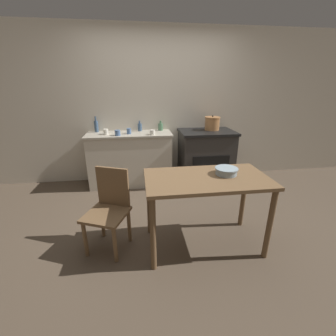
{
  "coord_description": "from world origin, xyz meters",
  "views": [
    {
      "loc": [
        -0.39,
        -2.42,
        1.66
      ],
      "look_at": [
        0.0,
        0.43,
        0.58
      ],
      "focal_mm": 24.0,
      "sensor_mm": 36.0,
      "label": 1
    }
  ],
  "objects_px": {
    "work_table": "(206,188)",
    "cup_mid_right": "(118,133)",
    "cup_center": "(152,132)",
    "cup_center_left": "(129,131)",
    "stock_pot": "(212,123)",
    "bottle_left": "(96,126)",
    "stove": "(205,157)",
    "bottle_mid_left": "(140,127)",
    "cup_center_right": "(106,132)",
    "mixing_bowl_large": "(226,171)",
    "flour_sack": "(211,184)",
    "chair": "(109,207)",
    "bottle_far_left": "(161,127)"
  },
  "relations": [
    {
      "from": "mixing_bowl_large",
      "to": "cup_mid_right",
      "type": "relative_size",
      "value": 2.7
    },
    {
      "from": "cup_center_left",
      "to": "cup_center_right",
      "type": "bearing_deg",
      "value": 179.62
    },
    {
      "from": "chair",
      "to": "cup_center",
      "type": "height_order",
      "value": "cup_center"
    },
    {
      "from": "stock_pot",
      "to": "bottle_left",
      "type": "relative_size",
      "value": 0.99
    },
    {
      "from": "cup_mid_right",
      "to": "stove",
      "type": "bearing_deg",
      "value": 3.15
    },
    {
      "from": "chair",
      "to": "bottle_left",
      "type": "height_order",
      "value": "bottle_left"
    },
    {
      "from": "bottle_far_left",
      "to": "chair",
      "type": "bearing_deg",
      "value": -112.27
    },
    {
      "from": "cup_center_left",
      "to": "cup_center",
      "type": "height_order",
      "value": "cup_center_left"
    },
    {
      "from": "mixing_bowl_large",
      "to": "bottle_mid_left",
      "type": "distance_m",
      "value": 2.05
    },
    {
      "from": "work_table",
      "to": "stock_pot",
      "type": "distance_m",
      "value": 1.87
    },
    {
      "from": "work_table",
      "to": "chair",
      "type": "xyz_separation_m",
      "value": [
        -0.99,
        0.13,
        -0.22
      ]
    },
    {
      "from": "stock_pot",
      "to": "cup_center_left",
      "type": "distance_m",
      "value": 1.41
    },
    {
      "from": "stock_pot",
      "to": "bottle_left",
      "type": "height_order",
      "value": "stock_pot"
    },
    {
      "from": "work_table",
      "to": "bottle_mid_left",
      "type": "bearing_deg",
      "value": 107.9
    },
    {
      "from": "chair",
      "to": "bottle_far_left",
      "type": "xyz_separation_m",
      "value": [
        0.73,
        1.79,
        0.51
      ]
    },
    {
      "from": "stock_pot",
      "to": "cup_center",
      "type": "bearing_deg",
      "value": -170.99
    },
    {
      "from": "work_table",
      "to": "flour_sack",
      "type": "relative_size",
      "value": 3.75
    },
    {
      "from": "cup_center_right",
      "to": "cup_center_left",
      "type": "bearing_deg",
      "value": -0.38
    },
    {
      "from": "mixing_bowl_large",
      "to": "bottle_far_left",
      "type": "height_order",
      "value": "bottle_far_left"
    },
    {
      "from": "flour_sack",
      "to": "bottle_mid_left",
      "type": "height_order",
      "value": "bottle_mid_left"
    },
    {
      "from": "work_table",
      "to": "cup_center_left",
      "type": "relative_size",
      "value": 13.69
    },
    {
      "from": "chair",
      "to": "flour_sack",
      "type": "bearing_deg",
      "value": 58.33
    },
    {
      "from": "flour_sack",
      "to": "cup_center",
      "type": "height_order",
      "value": "cup_center"
    },
    {
      "from": "stock_pot",
      "to": "cup_center_left",
      "type": "xyz_separation_m",
      "value": [
        -1.41,
        -0.04,
        -0.09
      ]
    },
    {
      "from": "flour_sack",
      "to": "cup_center_right",
      "type": "distance_m",
      "value": 1.88
    },
    {
      "from": "mixing_bowl_large",
      "to": "bottle_left",
      "type": "relative_size",
      "value": 0.89
    },
    {
      "from": "work_table",
      "to": "cup_mid_right",
      "type": "relative_size",
      "value": 14.24
    },
    {
      "from": "stove",
      "to": "mixing_bowl_large",
      "type": "relative_size",
      "value": 3.96
    },
    {
      "from": "bottle_mid_left",
      "to": "flour_sack",
      "type": "bearing_deg",
      "value": -34.3
    },
    {
      "from": "stove",
      "to": "mixing_bowl_large",
      "type": "xyz_separation_m",
      "value": [
        -0.29,
        -1.63,
        0.38
      ]
    },
    {
      "from": "flour_sack",
      "to": "chair",
      "type": "bearing_deg",
      "value": -144.39
    },
    {
      "from": "cup_center",
      "to": "cup_center_left",
      "type": "bearing_deg",
      "value": 161.39
    },
    {
      "from": "mixing_bowl_large",
      "to": "cup_center_left",
      "type": "relative_size",
      "value": 2.59
    },
    {
      "from": "work_table",
      "to": "cup_mid_right",
      "type": "xyz_separation_m",
      "value": [
        -0.97,
        1.59,
        0.26
      ]
    },
    {
      "from": "stock_pot",
      "to": "bottle_mid_left",
      "type": "distance_m",
      "value": 1.24
    },
    {
      "from": "work_table",
      "to": "cup_center_right",
      "type": "distance_m",
      "value": 2.08
    },
    {
      "from": "work_table",
      "to": "cup_center_right",
      "type": "bearing_deg",
      "value": 124.41
    },
    {
      "from": "flour_sack",
      "to": "cup_center",
      "type": "bearing_deg",
      "value": 156.03
    },
    {
      "from": "cup_center_right",
      "to": "cup_center",
      "type": "bearing_deg",
      "value": -9.81
    },
    {
      "from": "stock_pot",
      "to": "bottle_left",
      "type": "bearing_deg",
      "value": 174.68
    },
    {
      "from": "bottle_far_left",
      "to": "stock_pot",
      "type": "bearing_deg",
      "value": -11.94
    },
    {
      "from": "stock_pot",
      "to": "cup_center_right",
      "type": "distance_m",
      "value": 1.78
    },
    {
      "from": "work_table",
      "to": "bottle_left",
      "type": "distance_m",
      "value": 2.36
    },
    {
      "from": "stove",
      "to": "cup_center_right",
      "type": "xyz_separation_m",
      "value": [
        -1.67,
        0.03,
        0.48
      ]
    },
    {
      "from": "cup_center_left",
      "to": "chair",
      "type": "bearing_deg",
      "value": -96.95
    },
    {
      "from": "work_table",
      "to": "chair",
      "type": "height_order",
      "value": "chair"
    },
    {
      "from": "work_table",
      "to": "bottle_mid_left",
      "type": "relative_size",
      "value": 7.11
    },
    {
      "from": "chair",
      "to": "stock_pot",
      "type": "distance_m",
      "value": 2.34
    },
    {
      "from": "flour_sack",
      "to": "bottle_far_left",
      "type": "relative_size",
      "value": 1.98
    },
    {
      "from": "cup_center",
      "to": "bottle_far_left",
      "type": "bearing_deg",
      "value": 64.02
    }
  ]
}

